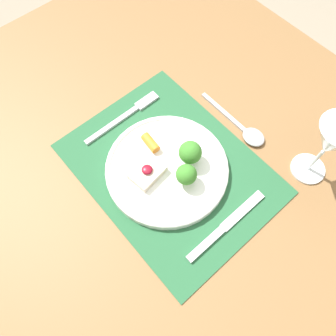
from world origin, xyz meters
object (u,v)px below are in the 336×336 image
(fork, at_px, (128,114))
(spoon, at_px, (248,132))
(dinner_plate, at_px, (169,169))
(wine_glass_near, at_px, (331,142))
(knife, at_px, (221,230))

(fork, height_order, spoon, spoon)
(dinner_plate, bearing_deg, fork, 172.21)
(fork, bearing_deg, spoon, 37.45)
(spoon, bearing_deg, wine_glass_near, 10.67)
(spoon, height_order, wine_glass_near, wine_glass_near)
(knife, xyz_separation_m, wine_glass_near, (0.03, 0.25, 0.12))
(dinner_plate, height_order, knife, dinner_plate)
(dinner_plate, relative_size, fork, 1.27)
(fork, distance_m, wine_glass_near, 0.46)
(fork, relative_size, wine_glass_near, 1.25)
(spoon, bearing_deg, knife, -61.02)
(fork, height_order, knife, knife)
(knife, relative_size, spoon, 1.09)
(fork, xyz_separation_m, wine_glass_near, (0.39, 0.22, 0.12))
(dinner_plate, xyz_separation_m, spoon, (0.05, 0.21, -0.01))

